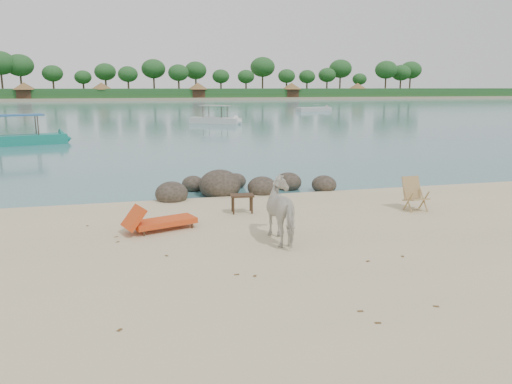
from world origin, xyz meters
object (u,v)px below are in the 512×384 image
at_px(boat_near, 17,120).
at_px(cow, 286,211).
at_px(side_table, 242,205).
at_px(lounge_chair, 164,219).
at_px(boulders, 235,187).
at_px(deck_chair, 416,195).

bearing_deg(boat_near, cow, -82.45).
relative_size(cow, side_table, 2.64).
relative_size(cow, boat_near, 0.27).
bearing_deg(boat_near, lounge_chair, -86.93).
xyz_separation_m(cow, lounge_chair, (-2.71, 1.63, -0.44)).
bearing_deg(side_table, cow, -76.65).
bearing_deg(boulders, deck_chair, -40.66).
bearing_deg(side_table, boat_near, 120.47).
height_order(boulders, cow, cow).
bearing_deg(boulders, side_table, -97.84).
bearing_deg(deck_chair, side_table, 165.23).
bearing_deg(lounge_chair, cow, -49.72).
xyz_separation_m(boulders, lounge_chair, (-2.69, -4.15, 0.10)).
height_order(side_table, deck_chair, deck_chair).
distance_m(boulders, cow, 5.80).
bearing_deg(lounge_chair, side_table, 8.98).
bearing_deg(cow, deck_chair, -162.14).
distance_m(side_table, lounge_chair, 2.58).
xyz_separation_m(boulders, side_table, (-0.41, -2.95, 0.07)).
bearing_deg(cow, boat_near, -70.40).
relative_size(lounge_chair, boat_near, 0.31).
relative_size(boulders, cow, 3.66).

